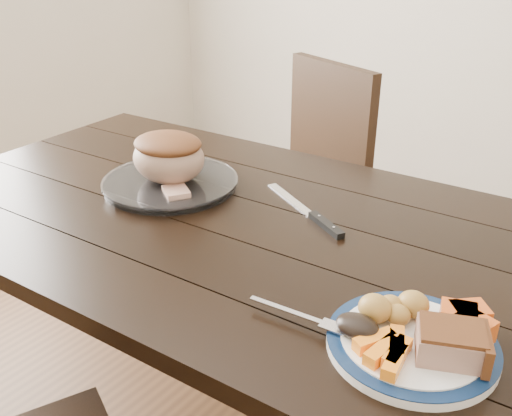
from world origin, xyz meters
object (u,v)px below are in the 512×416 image
Objects in this scene: dinner_plate at (411,344)px; roast_joint at (169,158)px; fork at (305,317)px; pork_slice at (451,344)px; chair_far at (304,179)px; carving_knife at (317,218)px; serving_platter at (171,184)px; dining_table at (234,250)px.

roast_joint reaches higher than dinner_plate.
fork is (-0.16, -0.06, 0.01)m from dinner_plate.
pork_slice is at bearing 7.20° from fork.
dinner_plate is (0.78, -0.93, 0.23)m from chair_far.
carving_knife is (-0.41, 0.29, -0.04)m from pork_slice.
fork is 0.61× the size of carving_knife.
fork is (0.62, -0.98, 0.25)m from chair_far.
serving_platter is 0.40m from carving_knife.
dining_table is at bearing -7.19° from serving_platter.
carving_knife is at bearing 140.61° from dinner_plate.
chair_far is 0.77m from roast_joint.
pork_slice is (0.06, -0.00, 0.03)m from dinner_plate.
carving_knife is at bearing 29.66° from dining_table.
roast_joint is (0.00, -0.00, 0.07)m from serving_platter.
roast_joint reaches higher than serving_platter.
chair_far reaches higher than carving_knife.
chair_far is 4.91× the size of roast_joint.
dinner_plate is 0.90× the size of carving_knife.
pork_slice is 0.33× the size of carving_knife.
dinner_plate is 0.45m from carving_knife.
carving_knife is (0.39, 0.07, -0.00)m from serving_platter.
dinner_plate is at bearing 149.62° from chair_far.
dining_table is at bearing 159.50° from dinner_plate.
pork_slice is 0.50m from carving_knife.
dinner_plate is 1.49× the size of fork.
dinner_plate is at bearing -20.50° from dining_table.
chair_far is at bearing 93.12° from roast_joint.
carving_knife is (-0.35, 0.29, -0.00)m from dinner_plate.
dining_table is 4.96× the size of serving_platter.
chair_far is at bearing 130.20° from dinner_plate.
dinner_plate is 0.17m from fork.
dinner_plate reaches higher than dining_table.
serving_platter reaches higher than dining_table.
fork is 0.39m from carving_knife.
roast_joint is at bearing -20.56° from serving_platter.
dinner_plate is (0.51, -0.19, 0.10)m from dining_table.
dinner_plate reaches higher than carving_knife.
chair_far is 1.23m from dinner_plate.
pork_slice is (0.84, -0.93, 0.27)m from chair_far.
chair_far reaches higher than fork.
dining_table is 1.78× the size of chair_far.
roast_joint is (-0.74, 0.22, 0.07)m from dinner_plate.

